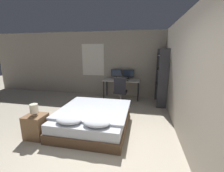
{
  "coord_description": "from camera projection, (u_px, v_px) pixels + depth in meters",
  "views": [
    {
      "loc": [
        1.01,
        -2.07,
        1.9
      ],
      "look_at": [
        0.01,
        2.75,
        0.75
      ],
      "focal_mm": 24.0,
      "sensor_mm": 36.0,
      "label": 1
    }
  ],
  "objects": [
    {
      "name": "ground_plane",
      "position": [
        79.0,
        163.0,
        2.6
      ],
      "size": [
        20.0,
        20.0,
        0.0
      ],
      "primitive_type": "plane",
      "color": "#B2A893"
    },
    {
      "name": "keyboard",
      "position": [
        121.0,
        81.0,
        5.83
      ],
      "size": [
        0.36,
        0.13,
        0.02
      ],
      "color": "black",
      "rests_on": "desk"
    },
    {
      "name": "office_chair",
      "position": [
        120.0,
        94.0,
        5.37
      ],
      "size": [
        0.52,
        0.52,
        1.01
      ],
      "color": "black",
      "rests_on": "ground_plane"
    },
    {
      "name": "monitor_left",
      "position": [
        116.0,
        73.0,
        6.25
      ],
      "size": [
        0.45,
        0.16,
        0.39
      ],
      "color": "black",
      "rests_on": "desk"
    },
    {
      "name": "wall_back",
      "position": [
        118.0,
        64.0,
        6.32
      ],
      "size": [
        12.0,
        0.08,
        2.7
      ],
      "color": "#9E9384",
      "rests_on": "ground_plane"
    },
    {
      "name": "wall_side_right",
      "position": [
        182.0,
        76.0,
        3.36
      ],
      "size": [
        0.06,
        12.0,
        2.7
      ],
      "color": "#9E9384",
      "rests_on": "ground_plane"
    },
    {
      "name": "bedside_lamp",
      "position": [
        34.0,
        109.0,
        3.25
      ],
      "size": [
        0.17,
        0.17,
        0.26
      ],
      "color": "gray",
      "rests_on": "nightstand"
    },
    {
      "name": "nightstand",
      "position": [
        36.0,
        126.0,
        3.34
      ],
      "size": [
        0.43,
        0.4,
        0.53
      ],
      "color": "brown",
      "rests_on": "ground_plane"
    },
    {
      "name": "desk",
      "position": [
        122.0,
        82.0,
        6.06
      ],
      "size": [
        1.46,
        0.65,
        0.77
      ],
      "color": "beige",
      "rests_on": "ground_plane"
    },
    {
      "name": "bookshelf",
      "position": [
        162.0,
        75.0,
        5.19
      ],
      "size": [
        0.32,
        0.93,
        1.99
      ],
      "color": "#333338",
      "rests_on": "ground_plane"
    },
    {
      "name": "computer_mouse",
      "position": [
        128.0,
        81.0,
        5.77
      ],
      "size": [
        0.07,
        0.05,
        0.04
      ],
      "color": "black",
      "rests_on": "desk"
    },
    {
      "name": "monitor_right",
      "position": [
        128.0,
        74.0,
        6.15
      ],
      "size": [
        0.45,
        0.16,
        0.39
      ],
      "color": "black",
      "rests_on": "desk"
    },
    {
      "name": "bed",
      "position": [
        93.0,
        118.0,
        3.78
      ],
      "size": [
        1.71,
        1.9,
        0.56
      ],
      "color": "brown",
      "rests_on": "ground_plane"
    }
  ]
}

